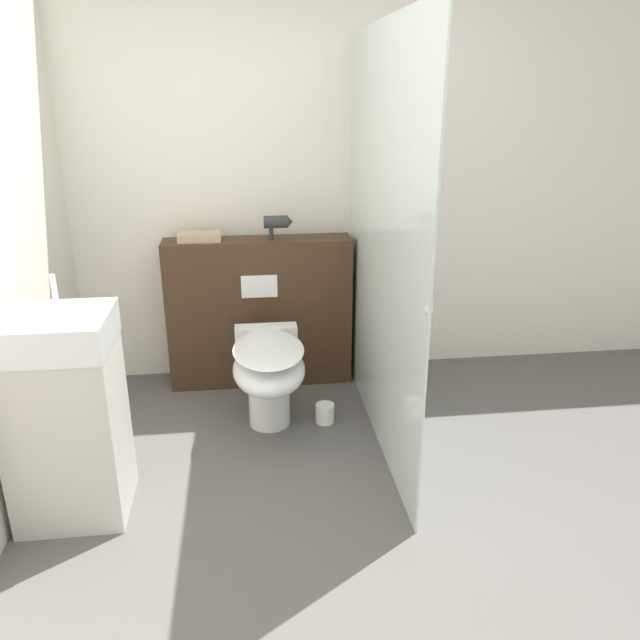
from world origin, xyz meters
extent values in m
plane|color=#565451|center=(0.00, 0.00, 0.00)|extent=(12.00, 12.00, 0.00)
cube|color=silver|center=(0.00, 1.90, 1.25)|extent=(8.00, 0.06, 2.50)
cube|color=#3D2819|center=(-0.18, 1.69, 0.48)|extent=(1.16, 0.23, 0.95)
cube|color=white|center=(-0.18, 1.57, 0.69)|extent=(0.22, 0.01, 0.14)
cube|color=silver|center=(0.43, 0.97, 1.07)|extent=(0.01, 1.79, 2.13)
sphere|color=#B2B2B7|center=(0.43, 0.10, 1.02)|extent=(0.04, 0.04, 0.04)
cylinder|color=white|center=(-0.15, 1.11, 0.19)|extent=(0.23, 0.23, 0.37)
ellipsoid|color=white|center=(-0.15, 1.00, 0.39)|extent=(0.39, 0.59, 0.21)
ellipsoid|color=white|center=(-0.15, 1.00, 0.51)|extent=(0.38, 0.58, 0.02)
cube|color=white|center=(-0.15, 1.32, 0.45)|extent=(0.36, 0.10, 0.15)
cube|color=beige|center=(-1.06, 0.43, 0.40)|extent=(0.46, 0.41, 0.80)
cube|color=white|center=(-1.06, 0.43, 0.88)|extent=(0.47, 0.41, 0.15)
cylinder|color=silver|center=(-1.06, 0.54, 1.02)|extent=(0.02, 0.02, 0.14)
cylinder|color=#2D2D33|center=(-0.06, 1.66, 1.06)|extent=(0.15, 0.08, 0.08)
cone|color=#2D2D33|center=(0.02, 1.66, 1.06)|extent=(0.03, 0.06, 0.06)
cylinder|color=#2D2D33|center=(-0.09, 1.66, 1.01)|extent=(0.03, 0.03, 0.10)
cube|color=tan|center=(-0.53, 1.68, 0.98)|extent=(0.26, 0.13, 0.05)
cylinder|color=white|center=(0.16, 1.08, 0.06)|extent=(0.11, 0.11, 0.11)
camera|label=1|loc=(-0.26, -2.08, 1.83)|focal=35.00mm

